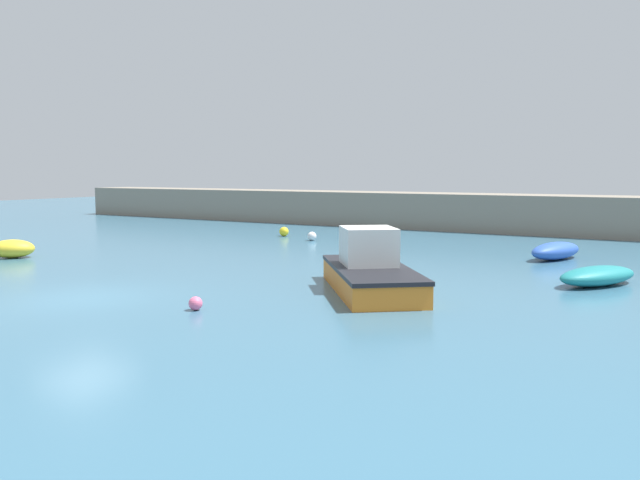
{
  "coord_description": "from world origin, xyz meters",
  "views": [
    {
      "loc": [
        14.85,
        -11.79,
        3.62
      ],
      "look_at": [
        1.89,
        10.29,
        0.82
      ],
      "focal_mm": 35.0,
      "sensor_mm": 36.0,
      "label": 1
    }
  ],
  "objects_px": {
    "open_tender_yellow": "(556,251)",
    "mooring_buoy_white": "(312,236)",
    "dinghy_near_pier": "(12,249)",
    "mooring_buoy_yellow": "(284,232)",
    "mooring_buoy_pink": "(196,303)",
    "rowboat_blue_near": "(598,276)",
    "cabin_cruiser_white": "(370,271)"
  },
  "relations": [
    {
      "from": "mooring_buoy_white",
      "to": "dinghy_near_pier",
      "type": "bearing_deg",
      "value": -121.85
    },
    {
      "from": "dinghy_near_pier",
      "to": "mooring_buoy_yellow",
      "type": "distance_m",
      "value": 14.14
    },
    {
      "from": "mooring_buoy_white",
      "to": "rowboat_blue_near",
      "type": "bearing_deg",
      "value": -24.03
    },
    {
      "from": "mooring_buoy_white",
      "to": "open_tender_yellow",
      "type": "bearing_deg",
      "value": -4.37
    },
    {
      "from": "dinghy_near_pier",
      "to": "mooring_buoy_yellow",
      "type": "bearing_deg",
      "value": 29.08
    },
    {
      "from": "dinghy_near_pier",
      "to": "open_tender_yellow",
      "type": "relative_size",
      "value": 0.63
    },
    {
      "from": "open_tender_yellow",
      "to": "mooring_buoy_yellow",
      "type": "bearing_deg",
      "value": 101.36
    },
    {
      "from": "rowboat_blue_near",
      "to": "mooring_buoy_yellow",
      "type": "xyz_separation_m",
      "value": [
        -17.18,
        7.68,
        -0.05
      ]
    },
    {
      "from": "mooring_buoy_white",
      "to": "mooring_buoy_pink",
      "type": "relative_size",
      "value": 1.3
    },
    {
      "from": "cabin_cruiser_white",
      "to": "rowboat_blue_near",
      "type": "xyz_separation_m",
      "value": [
        5.88,
        4.52,
        -0.32
      ]
    },
    {
      "from": "open_tender_yellow",
      "to": "cabin_cruiser_white",
      "type": "relative_size",
      "value": 0.58
    },
    {
      "from": "dinghy_near_pier",
      "to": "open_tender_yellow",
      "type": "height_order",
      "value": "dinghy_near_pier"
    },
    {
      "from": "open_tender_yellow",
      "to": "mooring_buoy_white",
      "type": "relative_size",
      "value": 7.08
    },
    {
      "from": "cabin_cruiser_white",
      "to": "dinghy_near_pier",
      "type": "bearing_deg",
      "value": -124.16
    },
    {
      "from": "rowboat_blue_near",
      "to": "mooring_buoy_pink",
      "type": "height_order",
      "value": "rowboat_blue_near"
    },
    {
      "from": "open_tender_yellow",
      "to": "dinghy_near_pier",
      "type": "bearing_deg",
      "value": 138.6
    },
    {
      "from": "open_tender_yellow",
      "to": "rowboat_blue_near",
      "type": "bearing_deg",
      "value": -138.72
    },
    {
      "from": "rowboat_blue_near",
      "to": "mooring_buoy_pink",
      "type": "xyz_separation_m",
      "value": [
        -8.66,
        -9.28,
        -0.13
      ]
    },
    {
      "from": "rowboat_blue_near",
      "to": "mooring_buoy_yellow",
      "type": "bearing_deg",
      "value": -84.25
    },
    {
      "from": "open_tender_yellow",
      "to": "rowboat_blue_near",
      "type": "xyz_separation_m",
      "value": [
        2.24,
        -5.58,
        -0.05
      ]
    },
    {
      "from": "mooring_buoy_yellow",
      "to": "open_tender_yellow",
      "type": "bearing_deg",
      "value": -8.01
    },
    {
      "from": "dinghy_near_pier",
      "to": "cabin_cruiser_white",
      "type": "distance_m",
      "value": 16.3
    },
    {
      "from": "mooring_buoy_pink",
      "to": "mooring_buoy_yellow",
      "type": "relative_size",
      "value": 0.69
    },
    {
      "from": "rowboat_blue_near",
      "to": "mooring_buoy_yellow",
      "type": "distance_m",
      "value": 18.82
    },
    {
      "from": "dinghy_near_pier",
      "to": "mooring_buoy_yellow",
      "type": "relative_size",
      "value": 4.02
    },
    {
      "from": "mooring_buoy_pink",
      "to": "open_tender_yellow",
      "type": "bearing_deg",
      "value": 66.63
    },
    {
      "from": "cabin_cruiser_white",
      "to": "mooring_buoy_yellow",
      "type": "bearing_deg",
      "value": -175.0
    },
    {
      "from": "dinghy_near_pier",
      "to": "mooring_buoy_yellow",
      "type": "height_order",
      "value": "dinghy_near_pier"
    },
    {
      "from": "mooring_buoy_pink",
      "to": "rowboat_blue_near",
      "type": "bearing_deg",
      "value": 46.96
    },
    {
      "from": "mooring_buoy_white",
      "to": "mooring_buoy_yellow",
      "type": "relative_size",
      "value": 0.89
    },
    {
      "from": "cabin_cruiser_white",
      "to": "rowboat_blue_near",
      "type": "relative_size",
      "value": 1.68
    },
    {
      "from": "cabin_cruiser_white",
      "to": "mooring_buoy_pink",
      "type": "xyz_separation_m",
      "value": [
        -2.78,
        -4.75,
        -0.45
      ]
    }
  ]
}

